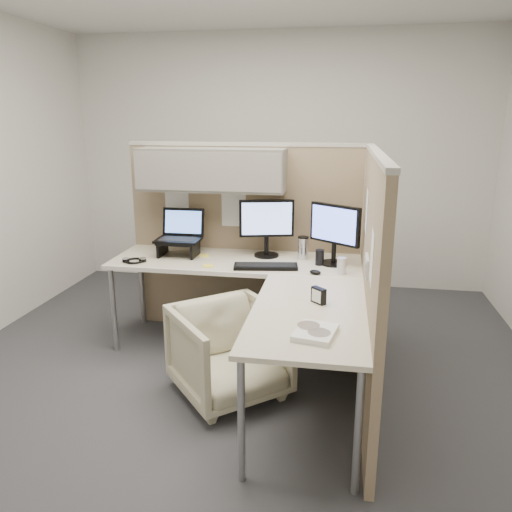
% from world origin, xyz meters
% --- Properties ---
extents(ground, '(4.50, 4.50, 0.00)m').
position_xyz_m(ground, '(0.00, 0.00, 0.00)').
color(ground, '#343439').
rests_on(ground, ground).
extents(partition_back, '(2.00, 0.36, 1.63)m').
position_xyz_m(partition_back, '(-0.22, 0.83, 1.10)').
color(partition_back, '#927C60').
rests_on(partition_back, ground).
extents(partition_right, '(0.07, 2.03, 1.63)m').
position_xyz_m(partition_right, '(0.90, -0.07, 0.82)').
color(partition_right, '#927C60').
rests_on(partition_right, ground).
extents(desk, '(2.00, 1.98, 0.73)m').
position_xyz_m(desk, '(0.12, 0.13, 0.69)').
color(desk, beige).
rests_on(desk, ground).
extents(office_chair, '(0.91, 0.91, 0.69)m').
position_xyz_m(office_chair, '(0.00, -0.24, 0.34)').
color(office_chair, beige).
rests_on(office_chair, ground).
extents(monitor_left, '(0.44, 0.20, 0.47)m').
position_xyz_m(monitor_left, '(0.11, 0.68, 1.00)').
color(monitor_left, black).
rests_on(monitor_left, desk).
extents(monitor_right, '(0.38, 0.28, 0.47)m').
position_xyz_m(monitor_right, '(0.66, 0.54, 1.00)').
color(monitor_right, black).
rests_on(monitor_right, desk).
extents(laptop_station, '(0.35, 0.30, 0.37)m').
position_xyz_m(laptop_station, '(-0.60, 0.61, 0.87)').
color(laptop_station, black).
rests_on(laptop_station, desk).
extents(keyboard, '(0.50, 0.23, 0.02)m').
position_xyz_m(keyboard, '(0.16, 0.36, 0.74)').
color(keyboard, black).
rests_on(keyboard, desk).
extents(mouse, '(0.10, 0.08, 0.03)m').
position_xyz_m(mouse, '(0.53, 0.26, 0.75)').
color(mouse, black).
rests_on(mouse, desk).
extents(travel_mug, '(0.09, 0.09, 0.18)m').
position_xyz_m(travel_mug, '(0.41, 0.66, 0.82)').
color(travel_mug, silver).
rests_on(travel_mug, desk).
extents(soda_can_green, '(0.07, 0.07, 0.12)m').
position_xyz_m(soda_can_green, '(0.72, 0.31, 0.79)').
color(soda_can_green, silver).
rests_on(soda_can_green, desk).
extents(soda_can_silver, '(0.07, 0.07, 0.12)m').
position_xyz_m(soda_can_silver, '(0.55, 0.51, 0.79)').
color(soda_can_silver, black).
rests_on(soda_can_silver, desk).
extents(sticky_note_c, '(0.09, 0.09, 0.01)m').
position_xyz_m(sticky_note_c, '(-0.39, 0.60, 0.73)').
color(sticky_note_c, yellow).
rests_on(sticky_note_c, desk).
extents(sticky_note_a, '(0.10, 0.10, 0.01)m').
position_xyz_m(sticky_note_a, '(-0.28, 0.32, 0.73)').
color(sticky_note_a, yellow).
rests_on(sticky_note_a, desk).
extents(sticky_note_b, '(0.09, 0.09, 0.01)m').
position_xyz_m(sticky_note_b, '(-0.02, 0.30, 0.73)').
color(sticky_note_b, yellow).
rests_on(sticky_note_b, desk).
extents(headphones, '(0.18, 0.18, 0.03)m').
position_xyz_m(headphones, '(-0.89, 0.34, 0.74)').
color(headphones, black).
rests_on(headphones, desk).
extents(paper_stack, '(0.25, 0.29, 0.03)m').
position_xyz_m(paper_stack, '(0.60, -0.79, 0.75)').
color(paper_stack, white).
rests_on(paper_stack, desk).
extents(desk_clock, '(0.10, 0.10, 0.10)m').
position_xyz_m(desk_clock, '(0.59, -0.32, 0.78)').
color(desk_clock, black).
rests_on(desk_clock, desk).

